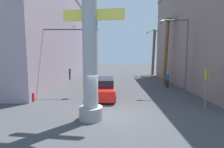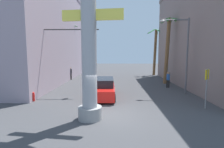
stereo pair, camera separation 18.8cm
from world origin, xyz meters
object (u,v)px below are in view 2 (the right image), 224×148
object	(u,v)px
neon_sign_pole	(89,23)
pedestrian_mid_right	(168,79)
car_lead	(103,88)
palm_tree_far_left	(70,42)
street_lamp	(183,48)
fire_hydrant	(33,97)
palm_tree_far_right	(155,48)
pedestrian_far_left	(71,73)
traffic_light_mast	(57,48)
palm_tree_mid_right	(167,46)
crossing_sign	(207,83)

from	to	relation	value
neon_sign_pole	pedestrian_mid_right	xyz separation A→B (m)	(7.00, 9.24, -4.23)
car_lead	pedestrian_mid_right	bearing A→B (deg)	31.34
palm_tree_far_left	street_lamp	bearing A→B (deg)	-42.01
fire_hydrant	car_lead	bearing A→B (deg)	17.11
car_lead	palm_tree_far_right	distance (m)	17.49
neon_sign_pole	pedestrian_mid_right	distance (m)	12.34
pedestrian_far_left	palm_tree_far_right	bearing A→B (deg)	23.68
palm_tree_far_right	fire_hydrant	size ratio (longest dim) A/B	10.79
traffic_light_mast	pedestrian_far_left	xyz separation A→B (m)	(-1.11, 8.58, -3.13)
car_lead	pedestrian_mid_right	distance (m)	7.84
palm_tree_far_left	pedestrian_mid_right	distance (m)	16.13
palm_tree_far_left	palm_tree_mid_right	distance (m)	14.75
neon_sign_pole	pedestrian_mid_right	size ratio (longest dim) A/B	6.65
traffic_light_mast	pedestrian_far_left	size ratio (longest dim) A/B	3.38
street_lamp	palm_tree_far_right	xyz separation A→B (m)	(0.72, 14.10, 0.42)
palm_tree_far_right	pedestrian_far_left	xyz separation A→B (m)	(-12.89, -5.65, -3.50)
street_lamp	palm_tree_mid_right	bearing A→B (deg)	87.49
palm_tree_far_left	crossing_sign	bearing A→B (deg)	-50.86
traffic_light_mast	car_lead	xyz separation A→B (m)	(4.08, -1.01, -3.39)
palm_tree_far_left	pedestrian_far_left	xyz separation A→B (m)	(0.88, -3.30, -4.42)
pedestrian_mid_right	street_lamp	bearing A→B (deg)	-84.46
street_lamp	crossing_sign	size ratio (longest dim) A/B	2.54
street_lamp	crossing_sign	bearing A→B (deg)	-89.70
car_lead	pedestrian_mid_right	world-z (taller)	pedestrian_mid_right
palm_tree_far_right	fire_hydrant	distance (m)	21.61
crossing_sign	palm_tree_mid_right	xyz separation A→B (m)	(0.21, 9.71, 2.80)
traffic_light_mast	pedestrian_mid_right	distance (m)	11.63
traffic_light_mast	pedestrian_mid_right	bearing A→B (deg)	15.86
crossing_sign	pedestrian_far_left	size ratio (longest dim) A/B	1.53
pedestrian_mid_right	car_lead	bearing A→B (deg)	-148.66
crossing_sign	car_lead	xyz separation A→B (m)	(-7.00, 3.17, -0.98)
crossing_sign	palm_tree_far_left	bearing A→B (deg)	129.14
neon_sign_pole	palm_tree_far_right	xyz separation A→B (m)	(8.01, 20.41, -0.71)
fire_hydrant	pedestrian_far_left	bearing A→B (deg)	90.02
car_lead	traffic_light_mast	bearing A→B (deg)	166.04
pedestrian_mid_right	neon_sign_pole	bearing A→B (deg)	-127.17
street_lamp	pedestrian_far_left	xyz separation A→B (m)	(-12.17, 8.45, -3.08)
palm_tree_far_left	pedestrian_far_left	bearing A→B (deg)	-75.09
crossing_sign	palm_tree_mid_right	world-z (taller)	palm_tree_mid_right
street_lamp	pedestrian_far_left	world-z (taller)	street_lamp
traffic_light_mast	street_lamp	bearing A→B (deg)	0.67
street_lamp	pedestrian_far_left	bearing A→B (deg)	145.22
traffic_light_mast	palm_tree_mid_right	world-z (taller)	palm_tree_mid_right
neon_sign_pole	pedestrian_mid_right	world-z (taller)	neon_sign_pole
car_lead	palm_tree_far_right	bearing A→B (deg)	63.20
car_lead	fire_hydrant	world-z (taller)	car_lead
crossing_sign	palm_tree_far_right	world-z (taller)	palm_tree_far_right
neon_sign_pole	crossing_sign	bearing A→B (deg)	15.26
palm_tree_far_left	fire_hydrant	bearing A→B (deg)	-86.52
crossing_sign	pedestrian_mid_right	world-z (taller)	crossing_sign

